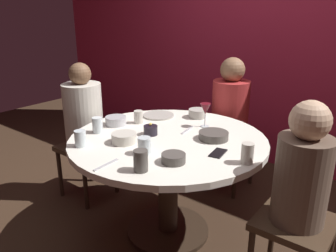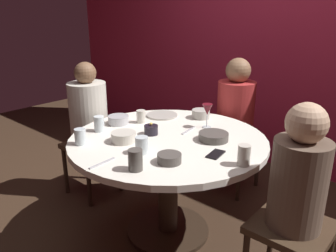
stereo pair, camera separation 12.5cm
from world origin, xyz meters
name	(u,v)px [view 1 (the left image)]	position (x,y,z in m)	size (l,w,h in m)	color
ground_plane	(168,231)	(0.00, 0.00, 0.00)	(8.00, 8.00, 0.00)	#382619
back_wall	(270,37)	(0.00, 1.66, 1.30)	(6.00, 0.10, 2.60)	maroon
dining_table	(168,158)	(0.00, 0.00, 0.59)	(1.32, 1.32, 0.75)	silver
seated_diner_left	(84,117)	(-0.88, 0.00, 0.72)	(0.40, 0.40, 1.17)	#3F2D1E
seated_diner_back	(230,110)	(0.00, 0.89, 0.73)	(0.40, 0.40, 1.19)	#3F2D1E
seated_diner_right	(301,181)	(0.88, 0.00, 0.71)	(0.40, 0.40, 1.14)	#3F2D1E
candle_holder	(151,130)	(-0.12, -0.03, 0.78)	(0.10, 0.10, 0.09)	black
wine_glass	(205,110)	(0.08, 0.34, 0.88)	(0.08, 0.08, 0.18)	silver
dinner_plate	(159,115)	(-0.35, 0.33, 0.75)	(0.25, 0.25, 0.01)	#B2ADA3
cell_phone	(218,153)	(0.40, -0.03, 0.75)	(0.07, 0.14, 0.01)	black
bowl_serving_large	(116,121)	(-0.47, -0.03, 0.78)	(0.16, 0.16, 0.06)	#B7B7BC
bowl_salad_center	(124,138)	(-0.17, -0.25, 0.78)	(0.16, 0.16, 0.06)	beige
bowl_small_white	(214,136)	(0.26, 0.16, 0.77)	(0.20, 0.20, 0.05)	#4C4742
bowl_sauce_side	(173,158)	(0.26, -0.29, 0.77)	(0.14, 0.14, 0.05)	#4C4742
bowl_rice_portion	(197,113)	(-0.09, 0.49, 0.78)	(0.14, 0.14, 0.07)	#B2ADA3
cup_near_candle	(138,117)	(-0.36, 0.10, 0.80)	(0.07, 0.07, 0.10)	beige
cup_by_left_diner	(97,125)	(-0.44, -0.23, 0.80)	(0.07, 0.07, 0.11)	silver
cup_by_right_diner	(247,153)	(0.59, -0.05, 0.81)	(0.07, 0.07, 0.12)	beige
cup_center_front	(141,161)	(0.19, -0.48, 0.81)	(0.08, 0.08, 0.12)	#4C4742
cup_far_edge	(80,139)	(-0.34, -0.46, 0.80)	(0.07, 0.07, 0.10)	silver
cup_beside_wine	(144,146)	(0.06, -0.30, 0.80)	(0.08, 0.08, 0.10)	silver
fork_near_plate	(106,165)	(-0.01, -0.55, 0.75)	(0.02, 0.18, 0.01)	#B7B7BC
knife_near_plate	(187,130)	(0.03, 0.19, 0.75)	(0.02, 0.18, 0.01)	#B7B7BC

